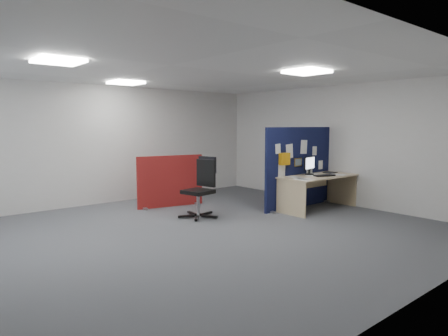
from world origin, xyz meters
TOP-DOWN VIEW (x-y plane):
  - floor at (0.00, 0.00)m, footprint 9.00×9.00m
  - ceiling at (0.00, 0.00)m, footprint 9.00×7.00m
  - wall_back at (0.00, 3.50)m, footprint 9.00×0.02m
  - wall_front at (0.00, -3.50)m, footprint 9.00×0.02m
  - wall_right at (4.50, 0.00)m, footprint 0.02×7.00m
  - ceiling_lights at (0.33, 0.67)m, footprint 4.10×4.10m
  - navy_divider at (3.46, 0.31)m, footprint 2.13×0.30m
  - main_desk at (3.58, -0.07)m, footprint 1.82×0.81m
  - monitor_main at (3.55, 0.09)m, footprint 0.45×0.19m
  - keyboard at (3.61, -0.25)m, footprint 0.48×0.29m
  - mouse at (3.90, -0.25)m, footprint 0.11×0.08m
  - paper_tray at (4.19, 0.01)m, footprint 0.30×0.25m
  - red_divider at (1.35, 2.18)m, footprint 1.49×0.36m
  - office_chair at (1.28, 0.93)m, footprint 0.77×0.76m
  - desk_papers at (3.34, -0.10)m, footprint 1.47×0.82m

SIDE VIEW (x-z plane):
  - floor at x=0.00m, z-range 0.00..0.00m
  - red_divider at x=1.35m, z-range -0.01..1.12m
  - main_desk at x=3.58m, z-range 0.20..0.93m
  - office_chair at x=1.28m, z-range 0.08..1.24m
  - desk_papers at x=3.34m, z-range 0.73..0.73m
  - paper_tray at x=4.19m, z-range 0.73..0.74m
  - keyboard at x=3.61m, z-range 0.73..0.75m
  - mouse at x=3.90m, z-range 0.73..0.76m
  - navy_divider at x=3.46m, z-range 0.00..1.75m
  - monitor_main at x=3.55m, z-range 0.75..1.15m
  - wall_back at x=0.00m, z-range 0.00..2.70m
  - wall_front at x=0.00m, z-range 0.00..2.70m
  - wall_right at x=4.50m, z-range 0.00..2.70m
  - ceiling_lights at x=0.33m, z-range 2.65..2.69m
  - ceiling at x=0.00m, z-range 2.69..2.71m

